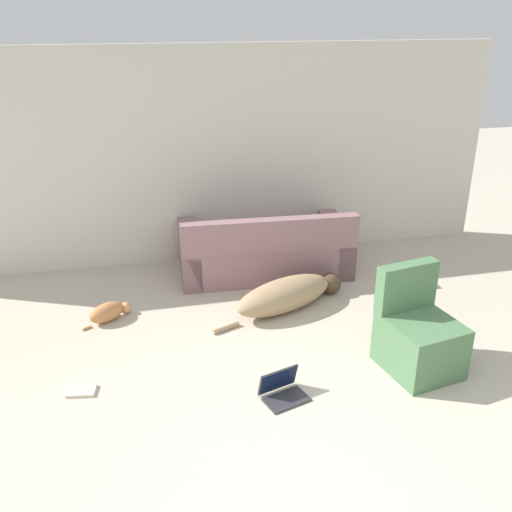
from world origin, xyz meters
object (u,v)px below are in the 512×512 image
object	(u,v)px
couch	(265,251)
laptop_open	(282,388)
side_chair	(418,336)
dog	(288,294)
book_cream	(82,391)
cat	(109,312)

from	to	relation	value
couch	laptop_open	size ratio (longest dim) A/B	4.88
couch	side_chair	distance (m)	2.20
dog	side_chair	world-z (taller)	side_chair
book_cream	couch	bearing A→B (deg)	43.18
side_chair	couch	bearing A→B (deg)	100.20
dog	side_chair	distance (m)	1.42
couch	side_chair	size ratio (longest dim) A/B	2.25
dog	cat	bearing A→B (deg)	152.31
laptop_open	side_chair	world-z (taller)	side_chair
book_cream	dog	bearing A→B (deg)	25.73
couch	laptop_open	bearing A→B (deg)	82.78
laptop_open	book_cream	world-z (taller)	laptop_open
side_chair	cat	bearing A→B (deg)	140.88
side_chair	laptop_open	bearing A→B (deg)	175.99
laptop_open	dog	bearing A→B (deg)	54.93
couch	laptop_open	xyz separation A→B (m)	(-0.41, -2.19, -0.18)
couch	book_cream	distance (m)	2.63
dog	book_cream	distance (m)	2.15
cat	book_cream	xyz separation A→B (m)	(-0.21, -1.09, -0.07)
couch	book_cream	size ratio (longest dim) A/B	8.08
dog	laptop_open	distance (m)	1.40
couch	dog	bearing A→B (deg)	94.84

